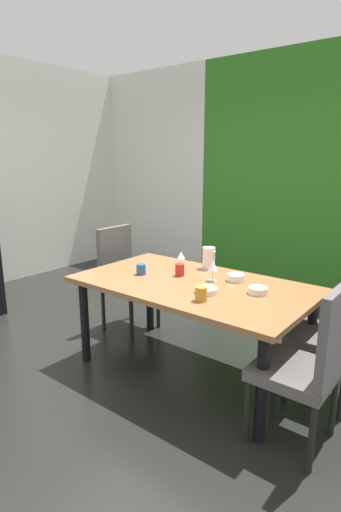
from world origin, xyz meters
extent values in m
cube|color=black|center=(0.00, 0.00, -0.01)|extent=(5.66, 5.37, 0.02)
cube|color=silver|center=(-1.88, 2.64, 1.45)|extent=(1.91, 0.10, 2.89)
cube|color=#8F5F38|center=(0.59, 0.19, 0.72)|extent=(1.78, 1.01, 0.04)
cylinder|color=black|center=(-0.20, 0.60, 0.35)|extent=(0.07, 0.07, 0.70)
cylinder|color=black|center=(1.38, 0.60, 0.35)|extent=(0.07, 0.07, 0.70)
cylinder|color=black|center=(-0.20, -0.21, 0.35)|extent=(0.07, 0.07, 0.70)
cylinder|color=black|center=(1.38, -0.21, 0.35)|extent=(0.07, 0.07, 0.70)
cube|color=#555150|center=(1.52, -0.09, 0.45)|extent=(0.44, 0.44, 0.07)
cube|color=#555150|center=(1.72, -0.09, 0.72)|extent=(0.05, 0.42, 0.55)
cylinder|color=black|center=(1.33, -0.28, 0.21)|extent=(0.04, 0.04, 0.41)
cylinder|color=black|center=(1.33, 0.10, 0.21)|extent=(0.04, 0.04, 0.41)
cylinder|color=black|center=(1.71, -0.28, 0.21)|extent=(0.04, 0.04, 0.41)
cylinder|color=black|center=(1.71, 0.10, 0.21)|extent=(0.04, 0.04, 0.41)
cube|color=#555150|center=(-0.33, 0.47, 0.45)|extent=(0.44, 0.44, 0.07)
cube|color=#555150|center=(-0.53, 0.47, 0.72)|extent=(0.05, 0.42, 0.56)
cylinder|color=black|center=(-0.14, 0.66, 0.21)|extent=(0.04, 0.04, 0.41)
cylinder|color=black|center=(-0.14, 0.28, 0.21)|extent=(0.04, 0.04, 0.41)
cylinder|color=black|center=(-0.52, 0.66, 0.21)|extent=(0.04, 0.04, 0.41)
cylinder|color=black|center=(-0.52, 0.28, 0.21)|extent=(0.04, 0.04, 0.41)
cube|color=#555150|center=(1.52, 0.47, 0.45)|extent=(0.44, 0.44, 0.07)
cylinder|color=black|center=(1.33, 0.28, 0.21)|extent=(0.04, 0.04, 0.41)
cylinder|color=black|center=(1.33, 0.66, 0.21)|extent=(0.04, 0.04, 0.41)
cylinder|color=silver|center=(0.31, 0.43, 0.74)|extent=(0.06, 0.06, 0.00)
cylinder|color=silver|center=(0.31, 0.43, 0.78)|extent=(0.01, 0.01, 0.09)
cone|color=silver|center=(0.31, 0.43, 0.86)|extent=(0.07, 0.07, 0.06)
cylinder|color=silver|center=(0.69, 0.32, 0.74)|extent=(0.06, 0.06, 0.00)
cylinder|color=silver|center=(0.69, 0.32, 0.78)|extent=(0.01, 0.01, 0.08)
cone|color=silver|center=(0.69, 0.32, 0.86)|extent=(0.07, 0.07, 0.08)
cylinder|color=silver|center=(0.81, 0.05, 0.76)|extent=(0.16, 0.16, 0.04)
cylinder|color=silver|center=(0.83, 0.43, 0.76)|extent=(0.13, 0.13, 0.05)
cylinder|color=silver|center=(1.10, 0.27, 0.76)|extent=(0.14, 0.14, 0.05)
cylinder|color=#22528D|center=(0.15, 0.11, 0.78)|extent=(0.08, 0.08, 0.08)
cylinder|color=red|center=(0.41, 0.27, 0.78)|extent=(0.07, 0.07, 0.10)
cylinder|color=#BA7F26|center=(0.87, -0.09, 0.78)|extent=(0.08, 0.08, 0.10)
cylinder|color=white|center=(0.48, 0.60, 0.83)|extent=(0.11, 0.11, 0.18)
cone|color=white|center=(0.53, 0.60, 0.90)|extent=(0.04, 0.04, 0.03)
camera|label=1|loc=(2.25, -2.16, 1.66)|focal=28.00mm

